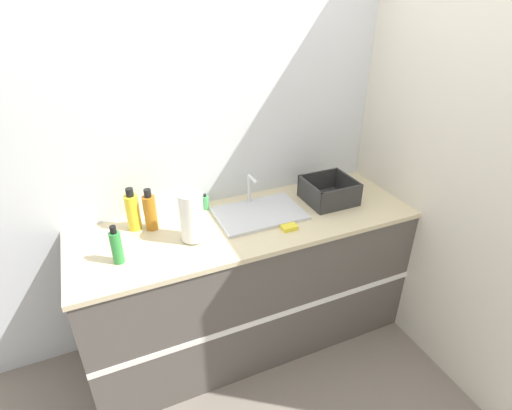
{
  "coord_description": "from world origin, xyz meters",
  "views": [
    {
      "loc": [
        -0.77,
        -1.56,
        2.18
      ],
      "look_at": [
        0.04,
        0.3,
        1.06
      ],
      "focal_mm": 28.0,
      "sensor_mm": 36.0,
      "label": 1
    }
  ],
  "objects": [
    {
      "name": "sink",
      "position": [
        0.09,
        0.38,
        0.95
      ],
      "size": [
        0.53,
        0.35,
        0.21
      ],
      "color": "silver",
      "rests_on": "counter_cabinet"
    },
    {
      "name": "paper_towel_roll",
      "position": [
        -0.35,
        0.27,
        1.08
      ],
      "size": [
        0.13,
        0.13,
        0.29
      ],
      "color": "#4C4C51",
      "rests_on": "counter_cabinet"
    },
    {
      "name": "counter_cabinet",
      "position": [
        0.0,
        0.33,
        0.47
      ],
      "size": [
        2.07,
        0.69,
        0.94
      ],
      "color": "#514C47",
      "rests_on": "ground_plane"
    },
    {
      "name": "bottle_green",
      "position": [
        -0.76,
        0.23,
        1.03
      ],
      "size": [
        0.06,
        0.06,
        0.21
      ],
      "color": "#2D8C3D",
      "rests_on": "counter_cabinet"
    },
    {
      "name": "ground_plane",
      "position": [
        0.0,
        0.0,
        0.0
      ],
      "size": [
        12.0,
        12.0,
        0.0
      ],
      "primitive_type": "plane",
      "color": "slate"
    },
    {
      "name": "wall_right",
      "position": [
        1.05,
        0.33,
        1.3
      ],
      "size": [
        0.06,
        2.66,
        2.6
      ],
      "color": "beige",
      "rests_on": "ground_plane"
    },
    {
      "name": "wall_back",
      "position": [
        0.0,
        0.69,
        1.3
      ],
      "size": [
        4.44,
        0.06,
        2.6
      ],
      "color": "silver",
      "rests_on": "ground_plane"
    },
    {
      "name": "soap_dispenser",
      "position": [
        -0.19,
        0.58,
        0.98
      ],
      "size": [
        0.04,
        0.04,
        0.1
      ],
      "color": "#4CB266",
      "rests_on": "counter_cabinet"
    },
    {
      "name": "dish_rack",
      "position": [
        0.58,
        0.36,
        0.99
      ],
      "size": [
        0.3,
        0.29,
        0.15
      ],
      "color": "#2D2D2D",
      "rests_on": "counter_cabinet"
    },
    {
      "name": "bottle_amber",
      "position": [
        -0.54,
        0.48,
        1.05
      ],
      "size": [
        0.07,
        0.07,
        0.25
      ],
      "color": "#B26B19",
      "rests_on": "counter_cabinet"
    },
    {
      "name": "sponge",
      "position": [
        0.18,
        0.16,
        0.95
      ],
      "size": [
        0.09,
        0.06,
        0.02
      ],
      "color": "yellow",
      "rests_on": "counter_cabinet"
    },
    {
      "name": "bottle_yellow",
      "position": [
        -0.63,
        0.52,
        1.05
      ],
      "size": [
        0.08,
        0.08,
        0.26
      ],
      "color": "yellow",
      "rests_on": "counter_cabinet"
    }
  ]
}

